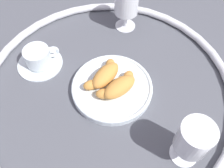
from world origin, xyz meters
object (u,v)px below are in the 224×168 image
object	(u,v)px
pastry_plate	(112,88)
croissant_small	(104,75)
coffee_cup_near	(39,58)
juice_glass_left	(126,3)
croissant_large	(119,86)
juice_glass_right	(194,140)

from	to	relation	value
pastry_plate	croissant_small	xyz separation A→B (m)	(-0.01, 0.03, 0.03)
coffee_cup_near	pastry_plate	bearing A→B (deg)	-44.77
croissant_small	juice_glass_left	world-z (taller)	juice_glass_left
croissant_large	croissant_small	xyz separation A→B (m)	(-0.02, 0.05, 0.00)
pastry_plate	juice_glass_left	bearing A→B (deg)	58.87
croissant_small	coffee_cup_near	distance (m)	0.21
pastry_plate	juice_glass_right	xyz separation A→B (m)	(0.09, -0.23, 0.08)
juice_glass_left	juice_glass_right	distance (m)	0.46
pastry_plate	coffee_cup_near	size ratio (longest dim) A/B	1.67
coffee_cup_near	juice_glass_right	xyz separation A→B (m)	(0.26, -0.40, 0.07)
croissant_large	juice_glass_left	size ratio (longest dim) A/B	0.93
coffee_cup_near	croissant_large	bearing A→B (deg)	-46.47
croissant_small	juice_glass_left	bearing A→B (deg)	52.94
pastry_plate	juice_glass_right	distance (m)	0.27
croissant_large	juice_glass_right	size ratio (longest dim) A/B	0.93
pastry_plate	juice_glass_right	size ratio (longest dim) A/B	1.62
coffee_cup_near	juice_glass_left	distance (m)	0.32
croissant_large	juice_glass_left	distance (m)	0.28
croissant_large	croissant_small	bearing A→B (deg)	116.47
croissant_small	croissant_large	bearing A→B (deg)	-63.53
pastry_plate	coffee_cup_near	world-z (taller)	coffee_cup_near
pastry_plate	coffee_cup_near	xyz separation A→B (m)	(-0.17, 0.17, 0.01)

